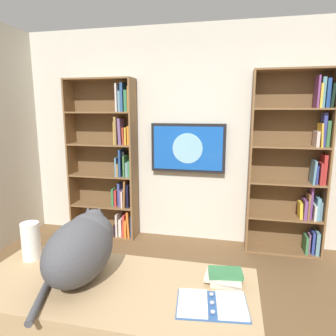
# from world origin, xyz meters

# --- Properties ---
(wall_back) EXTENTS (4.52, 0.06, 2.70)m
(wall_back) POSITION_xyz_m (0.00, -2.23, 1.35)
(wall_back) COLOR silver
(wall_back) RESTS_ON ground
(bookshelf_left) EXTENTS (0.86, 0.28, 2.12)m
(bookshelf_left) POSITION_xyz_m (-1.24, -2.07, 1.05)
(bookshelf_left) COLOR brown
(bookshelf_left) RESTS_ON ground
(bookshelf_right) EXTENTS (0.89, 0.28, 2.07)m
(bookshelf_right) POSITION_xyz_m (1.04, -2.06, 0.98)
(bookshelf_right) COLOR brown
(bookshelf_right) RESTS_ON ground
(wall_mounted_tv) EXTENTS (0.94, 0.07, 0.61)m
(wall_mounted_tv) POSITION_xyz_m (0.03, -2.15, 1.21)
(wall_mounted_tv) COLOR black
(desk) EXTENTS (1.50, 0.65, 0.78)m
(desk) POSITION_xyz_m (0.05, 0.26, 0.66)
(desk) COLOR tan
(desk) RESTS_ON ground
(cat) EXTENTS (0.33, 0.66, 0.35)m
(cat) POSITION_xyz_m (0.24, 0.20, 0.96)
(cat) COLOR #4C4C51
(cat) RESTS_ON desk
(open_binder) EXTENTS (0.35, 0.26, 0.02)m
(open_binder) POSITION_xyz_m (-0.47, 0.31, 0.79)
(open_binder) COLOR #335999
(open_binder) RESTS_ON desk
(paper_towel_roll) EXTENTS (0.11, 0.11, 0.23)m
(paper_towel_roll) POSITION_xyz_m (0.65, 0.08, 0.89)
(paper_towel_roll) COLOR white
(paper_towel_roll) RESTS_ON desk
(desk_book_stack) EXTENTS (0.20, 0.14, 0.07)m
(desk_book_stack) POSITION_xyz_m (-0.52, 0.10, 0.81)
(desk_book_stack) COLOR beige
(desk_book_stack) RESTS_ON desk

